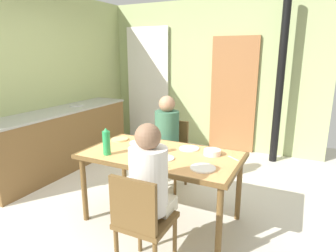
{
  "coord_description": "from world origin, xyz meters",
  "views": [
    {
      "loc": [
        1.7,
        -2.47,
        1.72
      ],
      "look_at": [
        0.43,
        0.11,
        0.99
      ],
      "focal_mm": 30.89,
      "sensor_mm": 36.0,
      "label": 1
    }
  ],
  "objects": [
    {
      "name": "dinner_plate_near_left",
      "position": [
        0.06,
        0.16,
        0.75
      ],
      "size": [
        0.23,
        0.23,
        0.01
      ],
      "primitive_type": "cylinder",
      "color": "white",
      "rests_on": "dining_table"
    },
    {
      "name": "person_near_diner",
      "position": [
        0.66,
        -0.68,
        0.78
      ],
      "size": [
        0.3,
        0.37,
        0.77
      ],
      "color": "#EBE7CE",
      "rests_on": "ground_plane"
    },
    {
      "name": "chair_near_diner",
      "position": [
        0.66,
        -0.82,
        0.5
      ],
      "size": [
        0.4,
        0.4,
        0.87
      ],
      "color": "brown",
      "rests_on": "ground_plane"
    },
    {
      "name": "curtain_panel",
      "position": [
        -1.21,
        2.55,
        1.11
      ],
      "size": [
        0.9,
        0.03,
        2.21
      ],
      "primitive_type": "cube",
      "color": "white",
      "rests_on": "ground_plane"
    },
    {
      "name": "wall_left",
      "position": [
        -1.95,
        0.66,
        1.32
      ],
      "size": [
        0.1,
        3.97,
        2.63
      ],
      "primitive_type": "cube",
      "color": "#A6B373",
      "rests_on": "ground_plane"
    },
    {
      "name": "drinking_glass_by_near_diner",
      "position": [
        0.34,
        -0.03,
        0.78
      ],
      "size": [
        0.06,
        0.06,
        0.09
      ],
      "primitive_type": "cylinder",
      "color": "silver",
      "rests_on": "dining_table"
    },
    {
      "name": "dinner_plate_near_right",
      "position": [
        0.94,
        -0.23,
        0.75
      ],
      "size": [
        0.23,
        0.23,
        0.01
      ],
      "primitive_type": "cylinder",
      "color": "white",
      "rests_on": "dining_table"
    },
    {
      "name": "water_bottle_green_far",
      "position": [
        -0.04,
        -0.3,
        0.87
      ],
      "size": [
        0.08,
        0.08,
        0.27
      ],
      "color": "green",
      "rests_on": "dining_table"
    },
    {
      "name": "person_far_diner",
      "position": [
        0.17,
        0.61,
        0.78
      ],
      "size": [
        0.3,
        0.37,
        0.77
      ],
      "rotation": [
        0.0,
        0.0,
        3.14
      ],
      "color": "#2F604D",
      "rests_on": "ground_plane"
    },
    {
      "name": "ground_plane",
      "position": [
        0.0,
        0.0,
        0.0
      ],
      "size": [
        6.88,
        6.88,
        0.0
      ],
      "primitive_type": "plane",
      "color": "silver"
    },
    {
      "name": "chair_far_diner",
      "position": [
        0.17,
        0.75,
        0.5
      ],
      "size": [
        0.4,
        0.4,
        0.87
      ],
      "rotation": [
        0.0,
        0.0,
        3.14
      ],
      "color": "brown",
      "rests_on": "ground_plane"
    },
    {
      "name": "dinner_plate_far_center",
      "position": [
        0.63,
        0.21,
        0.75
      ],
      "size": [
        0.21,
        0.21,
        0.01
      ],
      "primitive_type": "cylinder",
      "color": "white",
      "rests_on": "dining_table"
    },
    {
      "name": "stove_pipe_column",
      "position": [
        1.28,
        2.3,
        1.32
      ],
      "size": [
        0.12,
        0.12,
        2.63
      ],
      "primitive_type": "cylinder",
      "color": "black",
      "rests_on": "ground_plane"
    },
    {
      "name": "dinner_plate_far_side",
      "position": [
        0.52,
        -0.16,
        0.75
      ],
      "size": [
        0.2,
        0.2,
        0.01
      ],
      "primitive_type": "cylinder",
      "color": "white",
      "rests_on": "dining_table"
    },
    {
      "name": "serving_bowl_center",
      "position": [
        0.9,
        0.15,
        0.77
      ],
      "size": [
        0.17,
        0.17,
        0.05
      ],
      "primitive_type": "cylinder",
      "color": "silver",
      "rests_on": "dining_table"
    },
    {
      "name": "cutlery_fork_near",
      "position": [
        0.3,
        0.15,
        0.74
      ],
      "size": [
        0.13,
        0.1,
        0.0
      ],
      "primitive_type": "cube",
      "rotation": [
        0.0,
        0.0,
        0.59
      ],
      "color": "silver",
      "rests_on": "dining_table"
    },
    {
      "name": "dining_table",
      "position": [
        0.43,
        -0.04,
        0.67
      ],
      "size": [
        1.58,
        0.86,
        0.74
      ],
      "color": "brown",
      "rests_on": "ground_plane"
    },
    {
      "name": "door_wooden",
      "position": [
        0.51,
        2.57,
        1.0
      ],
      "size": [
        0.8,
        0.05,
        2.0
      ],
      "primitive_type": "cube",
      "color": "#9B6237",
      "rests_on": "ground_plane"
    },
    {
      "name": "wall_back",
      "position": [
        0.0,
        2.65,
        1.32
      ],
      "size": [
        4.09,
        0.1,
        2.63
      ],
      "primitive_type": "cube",
      "color": "#A4B376",
      "rests_on": "ground_plane"
    },
    {
      "name": "bread_plate_sliced",
      "position": [
        -0.21,
        0.15,
        0.75
      ],
      "size": [
        0.19,
        0.19,
        0.02
      ],
      "primitive_type": "cylinder",
      "color": "#DBB77A",
      "rests_on": "dining_table"
    },
    {
      "name": "kitchen_counter",
      "position": [
        -1.62,
        0.59,
        0.45
      ],
      "size": [
        0.61,
        2.51,
        0.91
      ],
      "color": "brown",
      "rests_on": "ground_plane"
    },
    {
      "name": "cutlery_knife_near",
      "position": [
        1.12,
        0.14,
        0.74
      ],
      "size": [
        0.13,
        0.1,
        0.0
      ],
      "primitive_type": "cube",
      "rotation": [
        0.0,
        0.0,
        2.52
      ],
      "color": "silver",
      "rests_on": "dining_table"
    },
    {
      "name": "water_bottle_green_near",
      "position": [
        0.3,
        -0.17,
        0.87
      ],
      "size": [
        0.08,
        0.08,
        0.28
      ],
      "color": "#237847",
      "rests_on": "dining_table"
    }
  ]
}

